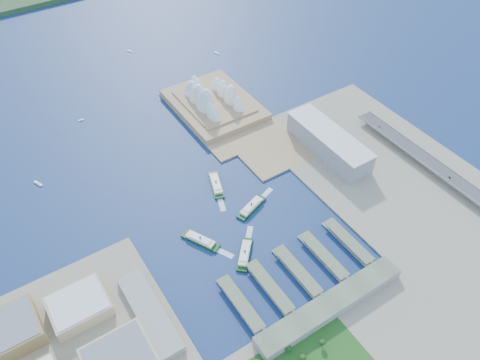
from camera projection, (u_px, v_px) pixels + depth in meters
ground at (254, 238)px, 622.42m from camera, size 3000.00×3000.00×0.00m
east_land at (409, 190)px, 684.18m from camera, size 240.00×500.00×3.00m
peninsula at (221, 113)px, 817.66m from camera, size 135.00×220.00×3.00m
opera_house at (214, 93)px, 807.11m from camera, size 134.00×180.00×58.00m
toaster_building at (329, 142)px, 730.85m from camera, size 45.00×155.00×35.00m
expressway at (443, 175)px, 696.15m from camera, size 26.00×340.00×11.85m
ferry_wharves at (297, 271)px, 579.88m from camera, size 184.00×90.00×9.30m
terminal_building at (330, 305)px, 541.47m from camera, size 200.00×28.00×12.00m
ferry_a at (200, 239)px, 614.91m from camera, size 37.05×54.20×10.20m
ferry_b at (216, 183)px, 688.34m from camera, size 31.57×57.21×10.52m
ferry_c at (245, 253)px, 599.30m from camera, size 45.97×48.30×10.06m
ferry_d at (251, 206)px, 656.72m from camera, size 54.95×30.98×10.12m
boat_a at (38, 183)px, 693.65m from camera, size 9.85×16.17×3.06m
boat_b at (81, 120)px, 803.17m from camera, size 9.09×3.79×2.40m
boat_c at (217, 53)px, 962.80m from camera, size 6.41×12.81×2.77m
boat_e at (130, 51)px, 968.85m from camera, size 7.22×10.82×2.55m
car_b at (450, 178)px, 682.41m from camera, size 1.29×3.69×1.21m
car_c at (380, 127)px, 766.99m from camera, size 1.81×4.45×1.29m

